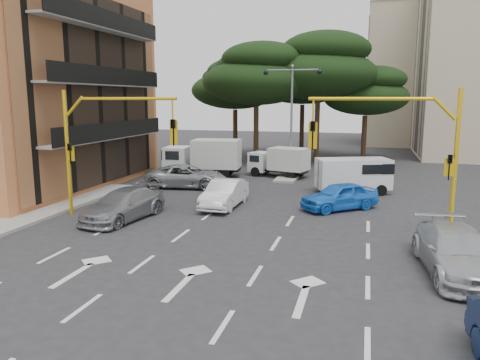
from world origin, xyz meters
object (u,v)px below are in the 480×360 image
object	(u,v)px
street_lamp_center	(292,101)
signal_mast_left	(100,136)
car_silver_parked	(457,252)
box_truck_b	(279,162)
car_silver_wagon	(123,205)
signal_mast_right	(407,143)
van_white	(353,176)
car_blue_compact	(339,196)
car_white_hatch	(225,194)
box_truck_a	(203,158)
car_silver_cross_a	(187,176)

from	to	relation	value
street_lamp_center	signal_mast_left	bearing A→B (deg)	-115.91
car_silver_parked	street_lamp_center	bearing A→B (deg)	108.85
box_truck_b	car_silver_wagon	bearing A→B (deg)	176.41
signal_mast_right	van_white	bearing A→B (deg)	104.16
signal_mast_right	box_truck_b	size ratio (longest dim) A/B	1.39
car_silver_parked	van_white	world-z (taller)	van_white
car_blue_compact	car_white_hatch	bearing A→B (deg)	-120.42
signal_mast_right	box_truck_b	world-z (taller)	signal_mast_right
van_white	box_truck_b	world-z (taller)	box_truck_b
van_white	box_truck_b	size ratio (longest dim) A/B	0.98
van_white	box_truck_a	bearing A→B (deg)	-127.32
car_blue_compact	box_truck_a	xyz separation A→B (m)	(-10.06, 7.59, 0.65)
street_lamp_center	car_silver_parked	size ratio (longest dim) A/B	1.52
signal_mast_right	car_silver_wagon	bearing A→B (deg)	-178.85
signal_mast_right	signal_mast_left	xyz separation A→B (m)	(-13.61, 0.00, 0.00)
car_silver_cross_a	car_silver_wagon	bearing A→B (deg)	172.63
car_silver_parked	box_truck_a	distance (m)	21.12
signal_mast_right	car_silver_parked	bearing A→B (deg)	-68.14
car_white_hatch	van_white	bearing A→B (deg)	41.66
car_silver_parked	car_blue_compact	bearing A→B (deg)	111.37
signal_mast_right	car_blue_compact	xyz separation A→B (m)	(-2.75, 4.42, -3.19)
car_blue_compact	car_silver_parked	size ratio (longest dim) A/B	0.80
van_white	box_truck_a	world-z (taller)	box_truck_a
car_white_hatch	box_truck_a	size ratio (longest dim) A/B	0.78
street_lamp_center	box_truck_b	size ratio (longest dim) A/B	1.79
car_silver_wagon	car_silver_parked	bearing A→B (deg)	-4.37
signal_mast_right	box_truck_b	distance (m)	15.73
car_blue_compact	box_truck_b	xyz separation A→B (m)	(-4.83, 9.07, 0.37)
signal_mast_right	car_silver_cross_a	distance (m)	15.12
box_truck_b	signal_mast_right	bearing A→B (deg)	-134.98
car_blue_compact	car_silver_cross_a	bearing A→B (deg)	-149.85
signal_mast_right	signal_mast_left	distance (m)	13.61
street_lamp_center	box_truck_a	xyz separation A→B (m)	(-6.01, -2.00, -4.08)
car_silver_wagon	street_lamp_center	bearing A→B (deg)	77.74
box_truck_a	box_truck_b	xyz separation A→B (m)	(5.23, 1.49, -0.29)
car_silver_wagon	box_truck_b	distance (m)	14.57
car_silver_cross_a	box_truck_b	xyz separation A→B (m)	(4.89, 5.55, 0.35)
signal_mast_left	street_lamp_center	xyz separation A→B (m)	(6.80, 14.01, 1.54)
signal_mast_right	box_truck_b	xyz separation A→B (m)	(-7.58, 13.50, -2.82)
car_silver_wagon	car_blue_compact	bearing A→B (deg)	34.99
car_blue_compact	street_lamp_center	bearing A→B (deg)	163.02
car_silver_wagon	van_white	bearing A→B (deg)	51.09
signal_mast_right	car_silver_wagon	distance (m)	12.79
car_silver_parked	box_truck_b	size ratio (longest dim) A/B	1.18
car_silver_wagon	box_truck_a	bearing A→B (deg)	101.10
signal_mast_right	signal_mast_left	world-z (taller)	same
car_white_hatch	box_truck_b	bearing A→B (deg)	85.39
car_white_hatch	car_silver_cross_a	world-z (taller)	car_silver_cross_a
van_white	car_blue_compact	bearing A→B (deg)	-27.36
car_blue_compact	car_silver_wagon	bearing A→B (deg)	-104.05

